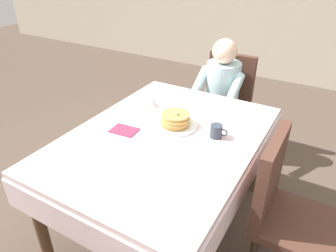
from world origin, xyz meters
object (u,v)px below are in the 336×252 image
(plate_breakfast, at_px, (176,125))
(breakfast_stack, at_px, (176,120))
(knife_right_of_plate, at_px, (201,135))
(dining_table_main, at_px, (164,147))
(syrup_pitcher, at_px, (153,101))
(cup_coffee, at_px, (216,131))
(diner_person, at_px, (221,90))
(chair_diner, at_px, (226,98))
(fork_left_of_plate, at_px, (150,120))
(spoon_near_edge, at_px, (155,152))
(chair_right_side, at_px, (283,204))

(plate_breakfast, xyz_separation_m, breakfast_stack, (-0.00, -0.00, 0.04))
(knife_right_of_plate, bearing_deg, dining_table_main, 117.73)
(syrup_pitcher, bearing_deg, cup_coffee, -16.55)
(dining_table_main, distance_m, breakfast_stack, 0.20)
(plate_breakfast, relative_size, breakfast_stack, 1.37)
(diner_person, relative_size, plate_breakfast, 4.00)
(dining_table_main, xyz_separation_m, plate_breakfast, (0.01, 0.14, 0.10))
(chair_diner, xyz_separation_m, fork_left_of_plate, (-0.16, -1.05, 0.21))
(chair_diner, relative_size, spoon_near_edge, 6.20)
(knife_right_of_plate, height_order, spoon_near_edge, same)
(chair_diner, height_order, syrup_pitcher, chair_diner)
(breakfast_stack, height_order, syrup_pitcher, breakfast_stack)
(chair_right_side, height_order, spoon_near_edge, chair_right_side)
(syrup_pitcher, distance_m, knife_right_of_plate, 0.53)
(cup_coffee, relative_size, spoon_near_edge, 0.75)
(dining_table_main, relative_size, spoon_near_edge, 10.16)
(cup_coffee, xyz_separation_m, fork_left_of_plate, (-0.47, -0.03, -0.04))
(syrup_pitcher, bearing_deg, spoon_near_edge, -56.08)
(syrup_pitcher, relative_size, fork_left_of_plate, 0.44)
(knife_right_of_plate, bearing_deg, spoon_near_edge, 151.73)
(breakfast_stack, bearing_deg, spoon_near_edge, -81.88)
(fork_left_of_plate, distance_m, spoon_near_edge, 0.39)
(cup_coffee, bearing_deg, diner_person, 109.69)
(chair_right_side, height_order, plate_breakfast, chair_right_side)
(chair_right_side, distance_m, spoon_near_edge, 0.77)
(dining_table_main, distance_m, chair_right_side, 0.78)
(dining_table_main, xyz_separation_m, spoon_near_edge, (0.05, -0.19, 0.09))
(dining_table_main, distance_m, spoon_near_edge, 0.22)
(cup_coffee, distance_m, spoon_near_edge, 0.41)
(cup_coffee, relative_size, fork_left_of_plate, 0.63)
(chair_diner, distance_m, breakfast_stack, 1.07)
(diner_person, distance_m, syrup_pitcher, 0.75)
(knife_right_of_plate, bearing_deg, fork_left_of_plate, 87.12)
(breakfast_stack, distance_m, fork_left_of_plate, 0.19)
(cup_coffee, xyz_separation_m, syrup_pitcher, (-0.58, 0.17, -0.01))
(chair_right_side, height_order, breakfast_stack, chair_right_side)
(chair_right_side, xyz_separation_m, spoon_near_edge, (-0.72, -0.19, 0.21))
(diner_person, xyz_separation_m, spoon_near_edge, (0.07, -1.20, 0.07))
(plate_breakfast, bearing_deg, spoon_near_edge, -82.38)
(diner_person, distance_m, breakfast_stack, 0.89)
(dining_table_main, xyz_separation_m, chair_diner, (-0.02, 1.17, -0.12))
(chair_diner, distance_m, diner_person, 0.21)
(breakfast_stack, bearing_deg, fork_left_of_plate, -174.46)
(breakfast_stack, height_order, spoon_near_edge, breakfast_stack)
(breakfast_stack, height_order, cup_coffee, breakfast_stack)
(breakfast_stack, xyz_separation_m, syrup_pitcher, (-0.30, 0.18, -0.01))
(diner_person, xyz_separation_m, syrup_pitcher, (-0.27, -0.69, 0.11))
(breakfast_stack, bearing_deg, chair_diner, 91.51)
(dining_table_main, bearing_deg, cup_coffee, 27.03)
(diner_person, distance_m, spoon_near_edge, 1.21)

